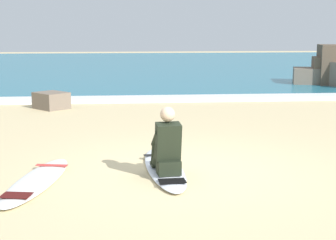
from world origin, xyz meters
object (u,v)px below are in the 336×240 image
surfboard_spare_near (37,180)px  shoreline_rock (51,101)px  surfer_seated (167,147)px  surfboard_main (164,168)px

surfboard_spare_near → shoreline_rock: (-0.67, 6.69, 0.18)m
surfer_seated → shoreline_rock: size_ratio=1.15×
shoreline_rock → surfer_seated: bearing=-69.3°
shoreline_rock → surfboard_spare_near: bearing=-84.3°
surfboard_main → surfboard_spare_near: bearing=-165.6°
surfboard_spare_near → shoreline_rock: shoreline_rock is taller
surfboard_main → surfboard_spare_near: 1.85m
surfboard_main → surfboard_spare_near: size_ratio=1.03×
surfboard_main → surfer_seated: (0.01, -0.33, 0.40)m
surfboard_main → surfboard_spare_near: (-1.80, -0.46, 0.00)m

